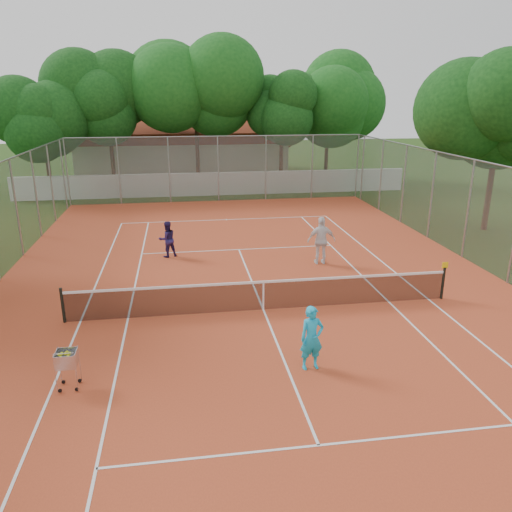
{
  "coord_description": "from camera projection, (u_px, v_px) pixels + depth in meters",
  "views": [
    {
      "loc": [
        -2.39,
        -14.07,
        6.41
      ],
      "look_at": [
        0.0,
        1.5,
        1.3
      ],
      "focal_mm": 35.0,
      "sensor_mm": 36.0,
      "label": 1
    }
  ],
  "objects": [
    {
      "name": "perimeter_fence",
      "position": [
        264.0,
        249.0,
        14.93
      ],
      "size": [
        18.0,
        34.0,
        4.0
      ],
      "primitive_type": "cube",
      "color": "slate",
      "rests_on": "ground"
    },
    {
      "name": "clubhouse",
      "position": [
        183.0,
        147.0,
        41.85
      ],
      "size": [
        16.4,
        9.0,
        4.4
      ],
      "primitive_type": "cube",
      "color": "beige",
      "rests_on": "ground"
    },
    {
      "name": "court_pad",
      "position": [
        263.0,
        310.0,
        15.54
      ],
      "size": [
        18.0,
        34.0,
        0.02
      ],
      "primitive_type": "cube",
      "color": "#BF4825",
      "rests_on": "ground"
    },
    {
      "name": "court_lines",
      "position": [
        263.0,
        310.0,
        15.54
      ],
      "size": [
        10.98,
        23.78,
        0.01
      ],
      "primitive_type": "cube",
      "color": "white",
      "rests_on": "court_pad"
    },
    {
      "name": "ground",
      "position": [
        263.0,
        310.0,
        15.55
      ],
      "size": [
        120.0,
        120.0,
        0.0
      ],
      "primitive_type": "plane",
      "color": "#1C350E",
      "rests_on": "ground"
    },
    {
      "name": "tennis_net",
      "position": [
        263.0,
        295.0,
        15.39
      ],
      "size": [
        11.88,
        0.1,
        0.98
      ],
      "primitive_type": "cube",
      "color": "black",
      "rests_on": "court_pad"
    },
    {
      "name": "boundary_wall",
      "position": [
        216.0,
        184.0,
        33.18
      ],
      "size": [
        26.0,
        0.3,
        1.5
      ],
      "primitive_type": "cube",
      "color": "white",
      "rests_on": "ground"
    },
    {
      "name": "player_far_right",
      "position": [
        321.0,
        240.0,
        19.52
      ],
      "size": [
        1.13,
        0.53,
        1.89
      ],
      "primitive_type": "imported",
      "rotation": [
        0.0,
        0.0,
        3.08
      ],
      "color": "white",
      "rests_on": "court_pad"
    },
    {
      "name": "ball_hopper",
      "position": [
        68.0,
        368.0,
        11.25
      ],
      "size": [
        0.6,
        0.6,
        1.0
      ],
      "primitive_type": "cube",
      "rotation": [
        0.0,
        0.0,
        0.29
      ],
      "color": "silver",
      "rests_on": "court_pad"
    },
    {
      "name": "tropical_trees",
      "position": [
        211.0,
        116.0,
        34.69
      ],
      "size": [
        29.0,
        19.0,
        10.0
      ],
      "primitive_type": "cube",
      "color": "#0D3710",
      "rests_on": "ground"
    },
    {
      "name": "player_far_left",
      "position": [
        167.0,
        239.0,
        20.41
      ],
      "size": [
        0.88,
        0.79,
        1.5
      ],
      "primitive_type": "imported",
      "rotation": [
        0.0,
        0.0,
        3.52
      ],
      "color": "#241B51",
      "rests_on": "court_pad"
    },
    {
      "name": "player_near",
      "position": [
        312.0,
        338.0,
        11.99
      ],
      "size": [
        0.63,
        0.45,
        1.61
      ],
      "primitive_type": "imported",
      "rotation": [
        0.0,
        0.0,
        0.11
      ],
      "color": "#19ADDB",
      "rests_on": "court_pad"
    }
  ]
}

